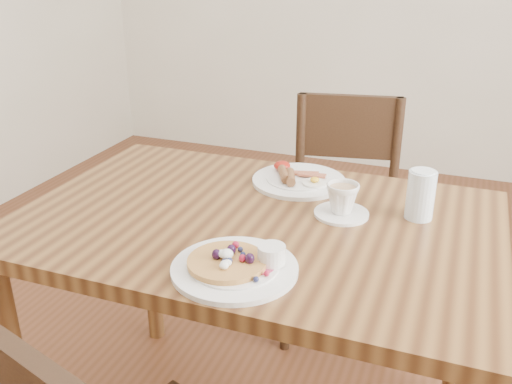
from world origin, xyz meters
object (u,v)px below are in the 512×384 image
pancake_plate (237,265)px  teacup_saucer (342,201)px  water_glass (421,195)px  dining_table (256,251)px  chair_far (343,206)px  breakfast_plate (297,179)px

pancake_plate → teacup_saucer: (0.15, 0.35, 0.02)m
teacup_saucer → water_glass: bearing=16.1°
dining_table → chair_far: (0.08, 0.70, -0.16)m
pancake_plate → water_glass: size_ratio=2.16×
teacup_saucer → chair_far: bearing=100.9°
pancake_plate → breakfast_plate: size_ratio=1.00×
chair_far → breakfast_plate: chair_far is taller
dining_table → breakfast_plate: breakfast_plate is taller
chair_far → water_glass: bearing=107.9°
breakfast_plate → teacup_saucer: bearing=-44.8°
chair_far → teacup_saucer: size_ratio=6.29×
chair_far → pancake_plate: size_ratio=3.26×
chair_far → water_glass: chair_far is taller
chair_far → pancake_plate: bearing=77.8°
pancake_plate → chair_far: bearing=88.4°
teacup_saucer → water_glass: size_ratio=1.12×
chair_far → teacup_saucer: bearing=90.3°
breakfast_plate → water_glass: 0.38m
dining_table → chair_far: chair_far is taller
dining_table → pancake_plate: 0.29m
pancake_plate → water_glass: bearing=50.6°
dining_table → breakfast_plate: bearing=83.4°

